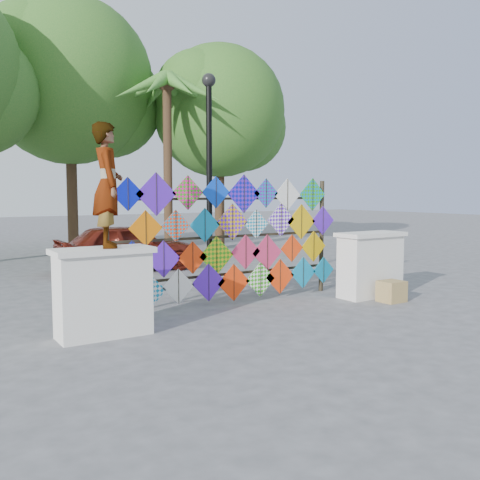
# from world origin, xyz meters

# --- Properties ---
(ground) EXTENTS (80.00, 80.00, 0.00)m
(ground) POSITION_xyz_m (0.00, 0.00, 0.00)
(ground) COLOR gray
(ground) RESTS_ON ground
(parapet_left) EXTENTS (1.40, 0.65, 1.28)m
(parapet_left) POSITION_xyz_m (-2.70, -0.20, 0.65)
(parapet_left) COLOR white
(parapet_left) RESTS_ON ground
(parapet_right) EXTENTS (1.40, 0.65, 1.28)m
(parapet_right) POSITION_xyz_m (2.70, -0.20, 0.65)
(parapet_right) COLOR white
(parapet_right) RESTS_ON ground
(kite_rack) EXTENTS (4.88, 0.24, 2.41)m
(kite_rack) POSITION_xyz_m (0.08, 0.73, 1.20)
(kite_rack) COLOR black
(kite_rack) RESTS_ON ground
(tree_mid) EXTENTS (6.30, 5.60, 8.61)m
(tree_mid) POSITION_xyz_m (0.11, 11.03, 5.77)
(tree_mid) COLOR #4D3421
(tree_mid) RESTS_ON ground
(tree_east) EXTENTS (5.40, 4.80, 7.42)m
(tree_east) POSITION_xyz_m (5.09, 9.53, 4.99)
(tree_east) COLOR #4D3421
(tree_east) RESTS_ON ground
(palm_tree) EXTENTS (3.62, 3.62, 5.83)m
(palm_tree) POSITION_xyz_m (2.20, 8.00, 4.95)
(palm_tree) COLOR #4D3421
(palm_tree) RESTS_ON ground
(vendor_woman) EXTENTS (0.57, 0.73, 1.77)m
(vendor_woman) POSITION_xyz_m (-2.60, -0.20, 2.16)
(vendor_woman) COLOR #99999E
(vendor_woman) RESTS_ON parapet_left
(sedan) EXTENTS (3.76, 1.66, 1.26)m
(sedan) POSITION_xyz_m (-0.07, 5.73, 0.63)
(sedan) COLOR #601A10
(sedan) RESTS_ON ground
(lamppost) EXTENTS (0.28, 0.28, 4.46)m
(lamppost) POSITION_xyz_m (0.30, 2.00, 2.69)
(lamppost) COLOR black
(lamppost) RESTS_ON ground
(cardboard_box_near) EXTENTS (0.45, 0.40, 0.40)m
(cardboard_box_near) POSITION_xyz_m (2.67, -0.78, 0.20)
(cardboard_box_near) COLOR #9F854D
(cardboard_box_near) RESTS_ON ground
(cardboard_box_far) EXTENTS (0.33, 0.31, 0.28)m
(cardboard_box_far) POSITION_xyz_m (2.61, -0.77, 0.14)
(cardboard_box_far) COLOR #9F854D
(cardboard_box_far) RESTS_ON ground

